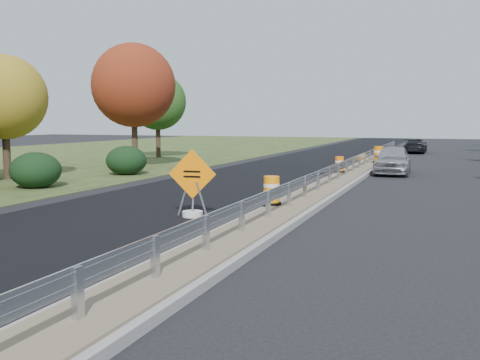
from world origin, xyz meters
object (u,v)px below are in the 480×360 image
(barrel_median_mid, at_px, (339,165))
(caution_sign, at_px, (192,200))
(barrel_median_near, at_px, (272,191))
(car_silver, at_px, (393,160))
(barrel_median_far, at_px, (379,155))
(car_dark_far, at_px, (416,146))

(barrel_median_mid, bearing_deg, caution_sign, -98.45)
(barrel_median_near, distance_m, car_silver, 13.76)
(barrel_median_far, distance_m, car_silver, 4.58)
(caution_sign, xyz_separation_m, car_silver, (4.25, 15.21, 0.25))
(barrel_median_near, bearing_deg, car_silver, 80.17)
(barrel_median_far, bearing_deg, caution_sign, -98.68)
(car_dark_far, bearing_deg, barrel_median_far, 85.74)
(barrel_median_mid, distance_m, car_dark_far, 22.01)
(car_silver, height_order, car_dark_far, car_silver)
(caution_sign, relative_size, barrel_median_near, 2.25)
(barrel_median_far, bearing_deg, car_silver, -74.16)
(barrel_median_far, height_order, car_dark_far, car_dark_far)
(caution_sign, height_order, barrel_median_mid, caution_sign)
(barrel_median_near, bearing_deg, barrel_median_mid, 90.00)
(barrel_median_mid, height_order, car_silver, car_silver)
(barrel_median_near, xyz_separation_m, car_dark_far, (2.46, 32.97, -0.02))
(car_dark_far, bearing_deg, caution_sign, 83.75)
(barrel_median_mid, height_order, car_dark_far, car_dark_far)
(barrel_median_near, distance_m, barrel_median_far, 18.00)
(car_silver, bearing_deg, barrel_median_far, 104.06)
(caution_sign, bearing_deg, barrel_median_mid, 74.10)
(barrel_median_near, xyz_separation_m, car_silver, (2.35, 13.56, 0.10))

